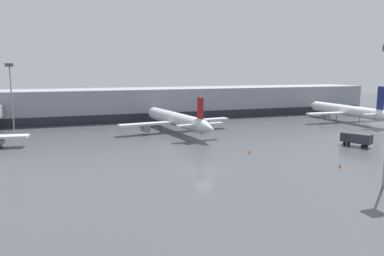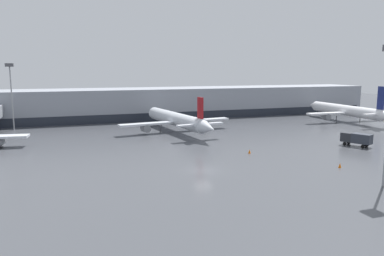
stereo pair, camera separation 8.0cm
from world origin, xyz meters
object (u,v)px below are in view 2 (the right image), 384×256
(parked_jet_2, at_px, (176,120))
(traffic_cone_1, at_px, (249,151))
(parked_jet_1, at_px, (347,111))
(apron_light_mast_2, at_px, (10,77))
(traffic_cone_2, at_px, (340,165))
(service_truck_1, at_px, (357,138))

(parked_jet_2, relative_size, traffic_cone_1, 50.41)
(parked_jet_1, bearing_deg, traffic_cone_1, 122.11)
(parked_jet_2, xyz_separation_m, apron_light_mast_2, (-36.75, 15.33, 10.00))
(traffic_cone_2, bearing_deg, traffic_cone_1, 121.99)
(parked_jet_1, distance_m, traffic_cone_1, 52.26)
(parked_jet_1, xyz_separation_m, traffic_cone_2, (-36.68, -39.74, -2.85))
(traffic_cone_2, height_order, apron_light_mast_2, apron_light_mast_2)
(parked_jet_2, distance_m, traffic_cone_2, 42.11)
(traffic_cone_2, relative_size, apron_light_mast_2, 0.05)
(service_truck_1, xyz_separation_m, traffic_cone_1, (-22.41, 1.33, -1.22))
(traffic_cone_1, distance_m, apron_light_mast_2, 60.68)
(apron_light_mast_2, bearing_deg, parked_jet_1, -10.02)
(parked_jet_2, distance_m, traffic_cone_1, 27.21)
(service_truck_1, bearing_deg, traffic_cone_2, 105.78)
(traffic_cone_1, xyz_separation_m, apron_light_mast_2, (-42.06, 41.89, 12.57))
(parked_jet_1, height_order, apron_light_mast_2, apron_light_mast_2)
(apron_light_mast_2, bearing_deg, service_truck_1, -33.84)
(traffic_cone_1, height_order, apron_light_mast_2, apron_light_mast_2)
(parked_jet_2, distance_m, service_truck_1, 39.34)
(apron_light_mast_2, bearing_deg, traffic_cone_1, -44.89)
(service_truck_1, relative_size, apron_light_mast_2, 0.36)
(service_truck_1, bearing_deg, apron_light_mast_2, 31.89)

